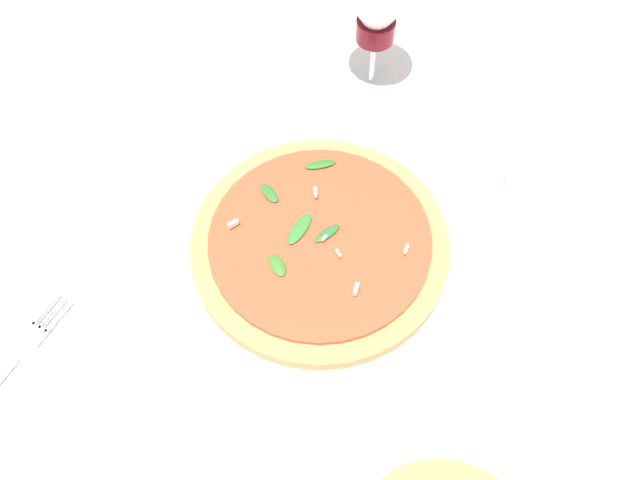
% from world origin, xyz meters
% --- Properties ---
extents(ground_plane, '(6.00, 6.00, 0.00)m').
position_xyz_m(ground_plane, '(0.00, 0.00, 0.00)').
color(ground_plane, silver).
extents(pizza_arugula_main, '(0.32, 0.32, 0.05)m').
position_xyz_m(pizza_arugula_main, '(0.03, -0.01, 0.02)').
color(pizza_arugula_main, white).
rests_on(pizza_arugula_main, ground_plane).
extents(wine_glass, '(0.10, 0.10, 0.16)m').
position_xyz_m(wine_glass, '(0.32, -0.07, 0.11)').
color(wine_glass, white).
rests_on(wine_glass, ground_plane).
extents(side_plate_white, '(0.16, 0.16, 0.02)m').
position_xyz_m(side_plate_white, '(-0.00, -0.31, 0.01)').
color(side_plate_white, white).
rests_on(side_plate_white, ground_plane).
extents(shaker_pepper, '(0.03, 0.03, 0.07)m').
position_xyz_m(shaker_pepper, '(0.10, -0.24, 0.03)').
color(shaker_pepper, silver).
rests_on(shaker_pepper, ground_plane).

